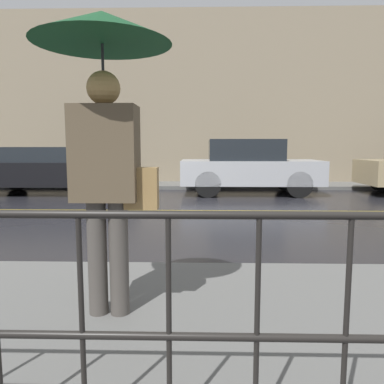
% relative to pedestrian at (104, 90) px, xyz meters
% --- Properties ---
extents(ground_plane, '(80.00, 80.00, 0.00)m').
position_rel_pedestrian_xyz_m(ground_plane, '(-0.77, 5.16, -1.75)').
color(ground_plane, black).
extents(sidewalk_near, '(28.00, 2.64, 0.11)m').
position_rel_pedestrian_xyz_m(sidewalk_near, '(-0.77, -0.08, -1.69)').
color(sidewalk_near, '#60605E').
rests_on(sidewalk_near, ground_plane).
extents(sidewalk_far, '(28.00, 1.69, 0.11)m').
position_rel_pedestrian_xyz_m(sidewalk_far, '(-0.77, 9.91, -1.69)').
color(sidewalk_far, '#60605E').
rests_on(sidewalk_far, ground_plane).
extents(lane_marking, '(25.20, 0.12, 0.01)m').
position_rel_pedestrian_xyz_m(lane_marking, '(-0.77, 5.16, -1.74)').
color(lane_marking, gold).
rests_on(lane_marking, ground_plane).
extents(building_storefront, '(28.00, 0.30, 6.09)m').
position_rel_pedestrian_xyz_m(building_storefront, '(-0.77, 10.91, 1.30)').
color(building_storefront, gray).
rests_on(building_storefront, ground_plane).
extents(pedestrian, '(0.97, 0.97, 2.16)m').
position_rel_pedestrian_xyz_m(pedestrian, '(0.00, 0.00, 0.00)').
color(pedestrian, '#4C4742').
rests_on(pedestrian, sidewalk_near).
extents(car_black, '(4.79, 1.84, 1.34)m').
position_rel_pedestrian_xyz_m(car_black, '(-3.68, 8.05, -1.04)').
color(car_black, black).
rests_on(car_black, ground_plane).
extents(car_silver, '(3.91, 1.71, 1.56)m').
position_rel_pedestrian_xyz_m(car_silver, '(2.02, 8.05, -0.96)').
color(car_silver, '#B2B5BA').
rests_on(car_silver, ground_plane).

